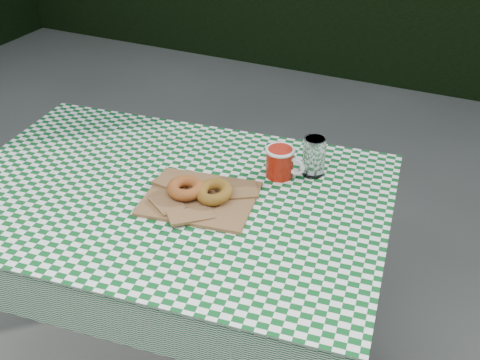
{
  "coord_description": "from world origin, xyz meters",
  "views": [
    {
      "loc": [
        0.84,
        -0.94,
        1.62
      ],
      "look_at": [
        0.31,
        0.21,
        0.79
      ],
      "focal_mm": 42.06,
      "sensor_mm": 36.0,
      "label": 1
    }
  ],
  "objects_px": {
    "drinking_glass": "(314,156)",
    "paper_bag": "(200,198)",
    "table": "(177,294)",
    "coffee_mug": "(280,162)"
  },
  "relations": [
    {
      "from": "paper_bag",
      "to": "drinking_glass",
      "type": "distance_m",
      "value": 0.34
    },
    {
      "from": "drinking_glass",
      "to": "paper_bag",
      "type": "bearing_deg",
      "value": -132.68
    },
    {
      "from": "paper_bag",
      "to": "drinking_glass",
      "type": "bearing_deg",
      "value": 47.32
    },
    {
      "from": "table",
      "to": "paper_bag",
      "type": "height_order",
      "value": "paper_bag"
    },
    {
      "from": "table",
      "to": "drinking_glass",
      "type": "distance_m",
      "value": 0.6
    },
    {
      "from": "paper_bag",
      "to": "table",
      "type": "bearing_deg",
      "value": -177.48
    },
    {
      "from": "table",
      "to": "coffee_mug",
      "type": "bearing_deg",
      "value": 33.55
    },
    {
      "from": "drinking_glass",
      "to": "table",
      "type": "bearing_deg",
      "value": -142.17
    },
    {
      "from": "table",
      "to": "coffee_mug",
      "type": "distance_m",
      "value": 0.53
    },
    {
      "from": "table",
      "to": "paper_bag",
      "type": "distance_m",
      "value": 0.4
    }
  ]
}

